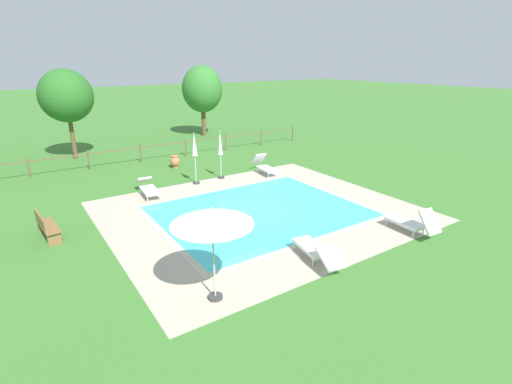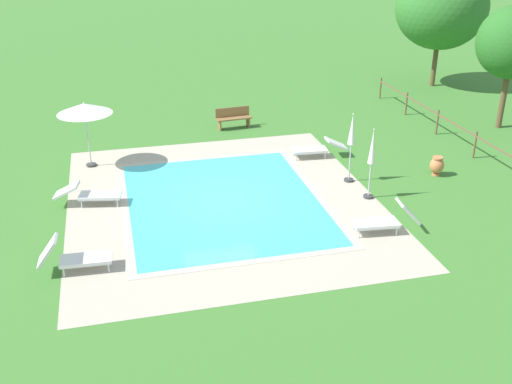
# 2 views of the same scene
# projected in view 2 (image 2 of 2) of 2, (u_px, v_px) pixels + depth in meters

# --- Properties ---
(ground_plane) EXTENTS (160.00, 160.00, 0.00)m
(ground_plane) POSITION_uv_depth(u_px,v_px,m) (223.00, 201.00, 19.24)
(ground_plane) COLOR #3D752D
(pool_deck_paving) EXTENTS (11.13, 9.65, 0.01)m
(pool_deck_paving) POSITION_uv_depth(u_px,v_px,m) (223.00, 201.00, 19.24)
(pool_deck_paving) COLOR #B2A893
(pool_deck_paving) RESTS_ON ground
(swimming_pool_water) EXTENTS (7.40, 5.91, 0.01)m
(swimming_pool_water) POSITION_uv_depth(u_px,v_px,m) (223.00, 201.00, 19.24)
(swimming_pool_water) COLOR #42CCD6
(swimming_pool_water) RESTS_ON ground
(pool_coping_rim) EXTENTS (7.88, 6.39, 0.01)m
(pool_coping_rim) POSITION_uv_depth(u_px,v_px,m) (223.00, 201.00, 19.24)
(pool_coping_rim) COLOR #C0B59F
(pool_coping_rim) RESTS_ON ground
(sun_lounger_north_near_steps) EXTENTS (0.81, 1.96, 0.95)m
(sun_lounger_north_near_steps) POSITION_uv_depth(u_px,v_px,m) (385.00, 220.00, 17.22)
(sun_lounger_north_near_steps) COLOR white
(sun_lounger_north_near_steps) RESTS_ON ground
(sun_lounger_north_mid) EXTENTS (0.76, 2.11, 0.71)m
(sun_lounger_north_mid) POSITION_uv_depth(u_px,v_px,m) (317.00, 148.00, 22.60)
(sun_lounger_north_mid) COLOR white
(sun_lounger_north_mid) RESTS_ON ground
(sun_lounger_north_far) EXTENTS (0.98, 2.15, 0.72)m
(sun_lounger_north_far) POSITION_uv_depth(u_px,v_px,m) (91.00, 194.00, 18.90)
(sun_lounger_north_far) COLOR white
(sun_lounger_north_far) RESTS_ON ground
(sun_lounger_north_end) EXTENTS (0.69, 1.85, 1.01)m
(sun_lounger_north_end) POSITION_uv_depth(u_px,v_px,m) (75.00, 257.00, 15.35)
(sun_lounger_north_end) COLOR white
(sun_lounger_north_end) RESTS_ON ground
(patio_umbrella_open_foreground) EXTENTS (1.93, 1.93, 2.39)m
(patio_umbrella_open_foreground) POSITION_uv_depth(u_px,v_px,m) (85.00, 109.00, 21.04)
(patio_umbrella_open_foreground) COLOR #383838
(patio_umbrella_open_foreground) RESTS_ON ground
(patio_umbrella_closed_row_west) EXTENTS (0.32, 0.32, 2.42)m
(patio_umbrella_closed_row_west) POSITION_uv_depth(u_px,v_px,m) (352.00, 136.00, 20.01)
(patio_umbrella_closed_row_west) COLOR #383838
(patio_umbrella_closed_row_west) RESTS_ON ground
(patio_umbrella_closed_row_mid_west) EXTENTS (0.32, 0.32, 2.35)m
(patio_umbrella_closed_row_mid_west) POSITION_uv_depth(u_px,v_px,m) (372.00, 154.00, 18.86)
(patio_umbrella_closed_row_mid_west) COLOR #383838
(patio_umbrella_closed_row_mid_west) RESTS_ON ground
(wooden_bench_lawn_side) EXTENTS (0.58, 1.54, 0.87)m
(wooden_bench_lawn_side) POSITION_uv_depth(u_px,v_px,m) (233.00, 117.00, 25.67)
(wooden_bench_lawn_side) COLOR olive
(wooden_bench_lawn_side) RESTS_ON ground
(terracotta_urn_near_fence) EXTENTS (0.49, 0.49, 0.69)m
(terracotta_urn_near_fence) POSITION_uv_depth(u_px,v_px,m) (437.00, 165.00, 21.01)
(terracotta_urn_near_fence) COLOR #C67547
(terracotta_urn_near_fence) RESTS_ON ground
(perimeter_fence) EXTENTS (19.45, 0.08, 1.05)m
(perimeter_fence) POSITION_uv_depth(u_px,v_px,m) (498.00, 154.00, 21.16)
(perimeter_fence) COLOR brown
(perimeter_fence) RESTS_ON ground
(tree_centre) EXTENTS (4.64, 4.64, 6.17)m
(tree_centre) POSITION_uv_depth(u_px,v_px,m) (442.00, 7.00, 30.51)
(tree_centre) COLOR brown
(tree_centre) RESTS_ON ground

